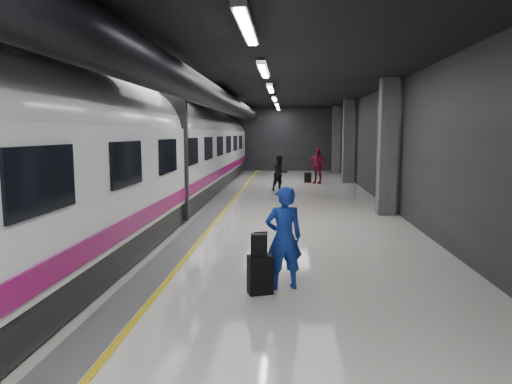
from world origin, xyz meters
name	(u,v)px	position (x,y,z in m)	size (l,w,h in m)	color
ground	(245,224)	(0.00, 0.00, 0.00)	(40.00, 40.00, 0.00)	silver
platform_hall	(239,107)	(-0.29, 0.96, 3.54)	(10.02, 40.02, 4.51)	black
train	(137,155)	(-3.25, 0.00, 2.07)	(3.05, 38.00, 4.05)	black
traveler_main	(284,238)	(1.20, -5.63, 0.91)	(0.66, 0.44, 1.82)	#173DB3
suitcase_main	(260,274)	(0.81, -5.93, 0.34)	(0.41, 0.26, 0.67)	black
shoulder_bag	(259,245)	(0.79, -5.95, 0.86)	(0.28, 0.15, 0.37)	black
traveler_far_a	(280,173)	(0.91, 8.13, 0.84)	(0.81, 0.63, 1.67)	black
traveler_far_b	(317,166)	(2.88, 11.47, 0.97)	(1.13, 0.47, 1.93)	maroon
suitcase_far	(308,178)	(2.38, 11.88, 0.28)	(0.37, 0.24, 0.55)	black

